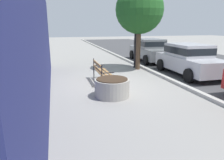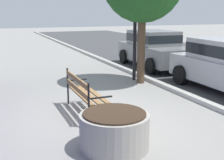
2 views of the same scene
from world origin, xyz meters
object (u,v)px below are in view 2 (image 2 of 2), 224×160
(concrete_planter, at_px, (114,130))
(lamp_post, at_px, (135,5))
(park_bench, at_px, (84,91))
(parked_car_grey, at_px, (154,48))

(concrete_planter, relative_size, lamp_post, 0.31)
(park_bench, height_order, parked_car_grey, parked_car_grey)
(concrete_planter, bearing_deg, park_bench, 178.75)
(park_bench, relative_size, lamp_post, 0.46)
(concrete_planter, distance_m, parked_car_grey, 8.14)
(parked_car_grey, height_order, lamp_post, lamp_post)
(concrete_planter, height_order, lamp_post, lamp_post)
(park_bench, xyz_separation_m, concrete_planter, (1.94, -0.04, -0.22))
(parked_car_grey, relative_size, lamp_post, 1.06)
(park_bench, relative_size, concrete_planter, 1.48)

